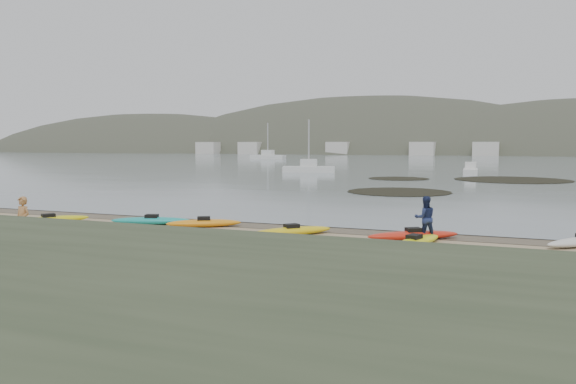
% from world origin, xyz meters
% --- Properties ---
extents(ground, '(600.00, 600.00, 0.00)m').
position_xyz_m(ground, '(0.00, 0.00, 0.00)').
color(ground, tan).
rests_on(ground, ground).
extents(wet_sand, '(60.00, 60.00, 0.00)m').
position_xyz_m(wet_sand, '(0.00, -0.30, 0.00)').
color(wet_sand, brown).
rests_on(wet_sand, ground).
extents(water, '(1200.00, 1200.00, 0.00)m').
position_xyz_m(water, '(0.00, 300.00, 0.01)').
color(water, slate).
rests_on(water, ground).
extents(kayaks, '(24.92, 9.38, 0.34)m').
position_xyz_m(kayaks, '(-0.76, -3.35, 0.17)').
color(kayaks, orange).
rests_on(kayaks, ground).
extents(person_west, '(0.67, 0.47, 1.75)m').
position_xyz_m(person_west, '(-7.16, -7.97, 0.88)').
color(person_west, '#B57E48').
rests_on(person_west, ground).
extents(person_east, '(1.00, 0.90, 1.67)m').
position_xyz_m(person_east, '(6.22, -1.53, 0.83)').
color(person_east, navy).
rests_on(person_east, ground).
extents(kelp_mats, '(19.43, 27.18, 0.04)m').
position_xyz_m(kelp_mats, '(5.44, 31.21, 0.03)').
color(kelp_mats, black).
rests_on(kelp_mats, water).
extents(moored_boats, '(102.71, 73.95, 1.11)m').
position_xyz_m(moored_boats, '(8.86, 81.14, 0.52)').
color(moored_boats, silver).
rests_on(moored_boats, ground).
extents(far_town, '(199.00, 5.00, 4.00)m').
position_xyz_m(far_town, '(6.00, 145.00, 2.00)').
color(far_town, beige).
rests_on(far_town, ground).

